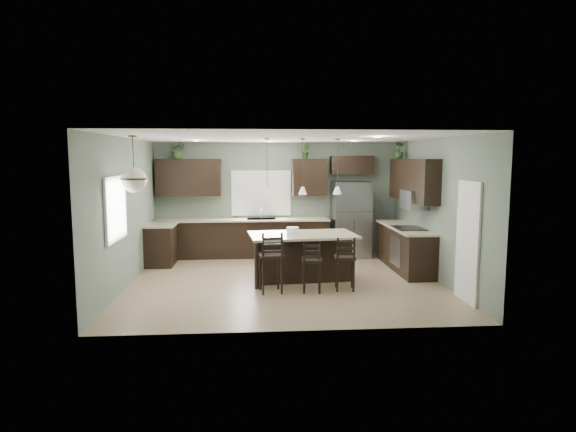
# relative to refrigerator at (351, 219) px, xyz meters

# --- Properties ---
(ground) EXTENTS (6.00, 6.00, 0.00)m
(ground) POSITION_rel_refrigerator_xyz_m (-1.79, -2.32, -0.93)
(ground) COLOR #9E8466
(ground) RESTS_ON ground
(pantry_door) EXTENTS (0.04, 0.82, 2.04)m
(pantry_door) POSITION_rel_refrigerator_xyz_m (1.18, -3.87, 0.09)
(pantry_door) COLOR white
(pantry_door) RESTS_ON ground
(window_back) EXTENTS (1.35, 0.02, 1.00)m
(window_back) POSITION_rel_refrigerator_xyz_m (-2.19, 0.42, 0.62)
(window_back) COLOR white
(window_back) RESTS_ON room_shell
(window_left) EXTENTS (0.02, 1.10, 1.00)m
(window_left) POSITION_rel_refrigerator_xyz_m (-4.78, -3.12, 0.62)
(window_left) COLOR white
(window_left) RESTS_ON room_shell
(left_return_cabs) EXTENTS (0.60, 0.90, 0.90)m
(left_return_cabs) POSITION_rel_refrigerator_xyz_m (-4.49, -0.62, -0.48)
(left_return_cabs) COLOR black
(left_return_cabs) RESTS_ON ground
(left_return_countertop) EXTENTS (0.66, 0.96, 0.04)m
(left_return_countertop) POSITION_rel_refrigerator_xyz_m (-4.47, -0.62, -0.01)
(left_return_countertop) COLOR beige
(left_return_countertop) RESTS_ON left_return_cabs
(back_lower_cabs) EXTENTS (4.20, 0.60, 0.90)m
(back_lower_cabs) POSITION_rel_refrigerator_xyz_m (-2.64, 0.13, -0.48)
(back_lower_cabs) COLOR black
(back_lower_cabs) RESTS_ON ground
(back_countertop) EXTENTS (4.20, 0.66, 0.04)m
(back_countertop) POSITION_rel_refrigerator_xyz_m (-2.64, 0.11, -0.01)
(back_countertop) COLOR beige
(back_countertop) RESTS_ON back_lower_cabs
(sink_inset) EXTENTS (0.70, 0.45, 0.01)m
(sink_inset) POSITION_rel_refrigerator_xyz_m (-2.19, 0.11, 0.01)
(sink_inset) COLOR gray
(sink_inset) RESTS_ON back_countertop
(faucet) EXTENTS (0.02, 0.02, 0.28)m
(faucet) POSITION_rel_refrigerator_xyz_m (-2.19, 0.08, 0.16)
(faucet) COLOR silver
(faucet) RESTS_ON back_countertop
(back_upper_left) EXTENTS (1.55, 0.34, 0.90)m
(back_upper_left) POSITION_rel_refrigerator_xyz_m (-3.94, 0.26, 1.02)
(back_upper_left) COLOR black
(back_upper_left) RESTS_ON room_shell
(back_upper_right) EXTENTS (0.85, 0.34, 0.90)m
(back_upper_right) POSITION_rel_refrigerator_xyz_m (-0.99, 0.26, 1.02)
(back_upper_right) COLOR black
(back_upper_right) RESTS_ON room_shell
(fridge_header) EXTENTS (1.05, 0.34, 0.45)m
(fridge_header) POSITION_rel_refrigerator_xyz_m (0.06, 0.26, 1.32)
(fridge_header) COLOR black
(fridge_header) RESTS_ON room_shell
(right_lower_cabs) EXTENTS (0.60, 2.35, 0.90)m
(right_lower_cabs) POSITION_rel_refrigerator_xyz_m (0.91, -1.44, -0.48)
(right_lower_cabs) COLOR black
(right_lower_cabs) RESTS_ON ground
(right_countertop) EXTENTS (0.66, 2.35, 0.04)m
(right_countertop) POSITION_rel_refrigerator_xyz_m (0.89, -1.44, -0.01)
(right_countertop) COLOR beige
(right_countertop) RESTS_ON right_lower_cabs
(cooktop) EXTENTS (0.58, 0.75, 0.02)m
(cooktop) POSITION_rel_refrigerator_xyz_m (0.89, -1.72, 0.02)
(cooktop) COLOR black
(cooktop) RESTS_ON right_countertop
(wall_oven_front) EXTENTS (0.01, 0.72, 0.60)m
(wall_oven_front) POSITION_rel_refrigerator_xyz_m (0.60, -1.72, -0.48)
(wall_oven_front) COLOR gray
(wall_oven_front) RESTS_ON right_lower_cabs
(right_upper_cabs) EXTENTS (0.34, 2.35, 0.90)m
(right_upper_cabs) POSITION_rel_refrigerator_xyz_m (1.04, -1.44, 1.02)
(right_upper_cabs) COLOR black
(right_upper_cabs) RESTS_ON room_shell
(microwave) EXTENTS (0.40, 0.75, 0.40)m
(microwave) POSITION_rel_refrigerator_xyz_m (0.99, -1.72, 0.62)
(microwave) COLOR gray
(microwave) RESTS_ON right_upper_cabs
(refrigerator) EXTENTS (0.90, 0.74, 1.85)m
(refrigerator) POSITION_rel_refrigerator_xyz_m (0.00, 0.00, 0.00)
(refrigerator) COLOR gray
(refrigerator) RESTS_ON ground
(kitchen_island) EXTENTS (2.18, 1.38, 0.92)m
(kitchen_island) POSITION_rel_refrigerator_xyz_m (-1.43, -2.21, -0.46)
(kitchen_island) COLOR black
(kitchen_island) RESTS_ON ground
(serving_dish) EXTENTS (0.24, 0.24, 0.14)m
(serving_dish) POSITION_rel_refrigerator_xyz_m (-1.63, -2.23, 0.07)
(serving_dish) COLOR white
(serving_dish) RESTS_ON kitchen_island
(bar_stool_left) EXTENTS (0.46, 0.46, 1.12)m
(bar_stool_left) POSITION_rel_refrigerator_xyz_m (-2.09, -3.08, -0.37)
(bar_stool_left) COLOR black
(bar_stool_left) RESTS_ON ground
(bar_stool_center) EXTENTS (0.40, 0.40, 0.96)m
(bar_stool_center) POSITION_rel_refrigerator_xyz_m (-1.35, -3.11, -0.44)
(bar_stool_center) COLOR black
(bar_stool_center) RESTS_ON ground
(bar_stool_right) EXTENTS (0.41, 0.41, 1.01)m
(bar_stool_right) POSITION_rel_refrigerator_xyz_m (-0.73, -3.03, -0.42)
(bar_stool_right) COLOR black
(bar_stool_right) RESTS_ON ground
(pendant_left) EXTENTS (0.17, 0.17, 1.10)m
(pendant_left) POSITION_rel_refrigerator_xyz_m (-2.13, -2.28, 1.32)
(pendant_left) COLOR white
(pendant_left) RESTS_ON room_shell
(pendant_center) EXTENTS (0.17, 0.17, 1.10)m
(pendant_center) POSITION_rel_refrigerator_xyz_m (-1.43, -2.21, 1.32)
(pendant_center) COLOR silver
(pendant_center) RESTS_ON room_shell
(pendant_right) EXTENTS (0.17, 0.17, 1.10)m
(pendant_right) POSITION_rel_refrigerator_xyz_m (-0.73, -2.14, 1.32)
(pendant_right) COLOR white
(pendant_right) RESTS_ON room_shell
(chandelier) EXTENTS (0.46, 0.46, 0.96)m
(chandelier) POSITION_rel_refrigerator_xyz_m (-4.39, -3.29, 1.39)
(chandelier) COLOR beige
(chandelier) RESTS_ON room_shell
(plant_back_left) EXTENTS (0.45, 0.41, 0.44)m
(plant_back_left) POSITION_rel_refrigerator_xyz_m (-4.18, 0.23, 1.69)
(plant_back_left) COLOR #254920
(plant_back_left) RESTS_ON back_upper_left
(plant_back_right) EXTENTS (0.26, 0.24, 0.38)m
(plant_back_right) POSITION_rel_refrigerator_xyz_m (-1.09, 0.23, 1.66)
(plant_back_right) COLOR #274E22
(plant_back_right) RESTS_ON back_upper_right
(plant_right_wall) EXTENTS (0.25, 0.25, 0.39)m
(plant_right_wall) POSITION_rel_refrigerator_xyz_m (1.01, -0.49, 1.67)
(plant_right_wall) COLOR #2B5123
(plant_right_wall) RESTS_ON right_upper_cabs
(room_shell) EXTENTS (6.00, 6.00, 6.00)m
(room_shell) POSITION_rel_refrigerator_xyz_m (-1.79, -2.32, 0.77)
(room_shell) COLOR slate
(room_shell) RESTS_ON ground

